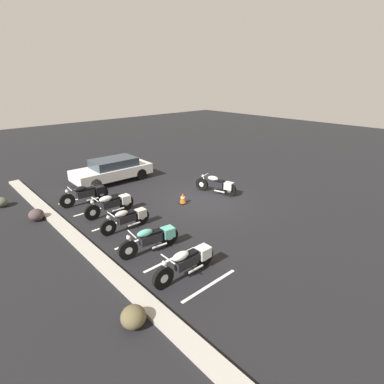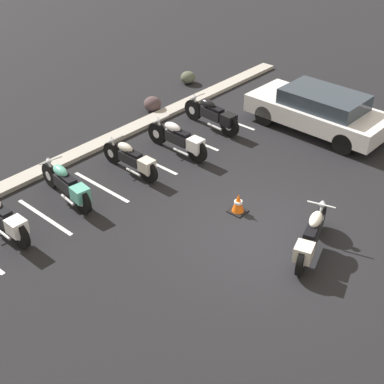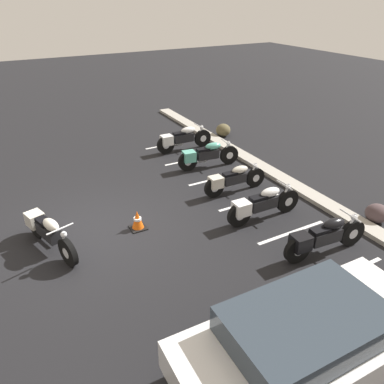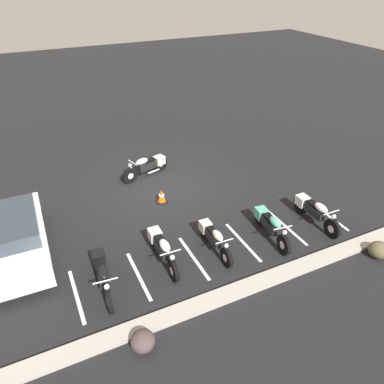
{
  "view_description": "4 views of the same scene",
  "coord_description": "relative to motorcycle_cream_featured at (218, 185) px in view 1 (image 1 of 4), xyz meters",
  "views": [
    {
      "loc": [
        -9.45,
        9.43,
        5.54
      ],
      "look_at": [
        -0.65,
        1.39,
        0.95
      ],
      "focal_mm": 28.0,
      "sensor_mm": 36.0,
      "label": 1
    },
    {
      "loc": [
        -8.23,
        -5.16,
        7.57
      ],
      "look_at": [
        -0.33,
        1.87,
        0.56
      ],
      "focal_mm": 50.0,
      "sensor_mm": 36.0,
      "label": 2
    },
    {
      "loc": [
        8.11,
        -1.62,
        5.36
      ],
      "look_at": [
        0.36,
        2.62,
        0.63
      ],
      "focal_mm": 35.0,
      "sensor_mm": 36.0,
      "label": 3
    },
    {
      "loc": [
        4.44,
        12.12,
        7.76
      ],
      "look_at": [
        -0.49,
        1.83,
        0.64
      ],
      "focal_mm": 35.0,
      "sensor_mm": 36.0,
      "label": 4
    }
  ],
  "objects": [
    {
      "name": "ground",
      "position": [
        -0.16,
        1.1,
        -0.47
      ],
      "size": [
        60.0,
        60.0,
        0.0
      ],
      "primitive_type": "plane",
      "color": "black"
    },
    {
      "name": "motorcycle_cream_featured",
      "position": [
        0.0,
        0.0,
        0.0
      ],
      "size": [
        2.17,
        0.92,
        0.88
      ],
      "rotation": [
        0.0,
        0.0,
        0.29
      ],
      "color": "black",
      "rests_on": "ground"
    },
    {
      "name": "parked_bike_0",
      "position": [
        -4.0,
        5.57,
        0.01
      ],
      "size": [
        0.63,
        2.26,
        0.89
      ],
      "rotation": [
        0.0,
        0.0,
        1.56
      ],
      "color": "black",
      "rests_on": "ground"
    },
    {
      "name": "parked_bike_1",
      "position": [
        -2.19,
        5.56,
        -0.0
      ],
      "size": [
        0.68,
        2.21,
        0.87
      ],
      "rotation": [
        0.0,
        0.0,
        1.45
      ],
      "color": "black",
      "rests_on": "ground"
    },
    {
      "name": "parked_bike_2",
      "position": [
        -0.24,
        5.33,
        -0.03
      ],
      "size": [
        0.59,
        2.09,
        0.82
      ],
      "rotation": [
        0.0,
        0.0,
        1.55
      ],
      "color": "black",
      "rests_on": "ground"
    },
    {
      "name": "parked_bike_3",
      "position": [
        1.39,
        5.12,
        0.0
      ],
      "size": [
        0.63,
        2.25,
        0.88
      ],
      "rotation": [
        0.0,
        0.0,
        1.55
      ],
      "color": "black",
      "rests_on": "ground"
    },
    {
      "name": "parked_bike_4",
      "position": [
        3.25,
        5.41,
        0.0
      ],
      "size": [
        0.63,
        2.26,
        0.89
      ],
      "rotation": [
        0.0,
        0.0,
        1.49
      ],
      "color": "black",
      "rests_on": "ground"
    },
    {
      "name": "car_white",
      "position": [
        5.31,
        2.95,
        0.21
      ],
      "size": [
        1.88,
        4.33,
        1.29
      ],
      "rotation": [
        0.0,
        0.0,
        1.55
      ],
      "color": "black",
      "rests_on": "ground"
    },
    {
      "name": "concrete_curb",
      "position": [
        -0.16,
        7.22,
        -0.41
      ],
      "size": [
        18.0,
        0.5,
        0.12
      ],
      "primitive_type": "cube",
      "color": "#A8A399",
      "rests_on": "ground"
    },
    {
      "name": "landscape_rock_0",
      "position": [
        2.93,
        7.75,
        -0.22
      ],
      "size": [
        0.77,
        0.78,
        0.49
      ],
      "primitive_type": "ellipsoid",
      "rotation": [
        0.0,
        0.0,
        2.74
      ],
      "color": "#49393B",
      "rests_on": "ground"
    },
    {
      "name": "landscape_rock_1",
      "position": [
        -4.61,
        7.83,
        -0.21
      ],
      "size": [
        0.87,
        0.87,
        0.52
      ],
      "primitive_type": "ellipsoid",
      "rotation": [
        0.0,
        0.0,
        0.91
      ],
      "color": "brown",
      "rests_on": "ground"
    },
    {
      "name": "landscape_rock_2",
      "position": [
        5.5,
        8.49,
        -0.25
      ],
      "size": [
        0.76,
        0.74,
        0.44
      ],
      "primitive_type": "ellipsoid",
      "rotation": [
        0.0,
        0.0,
        0.46
      ],
      "color": "#4D5442",
      "rests_on": "ground"
    },
    {
      "name": "traffic_cone",
      "position": [
        0.23,
        2.12,
        -0.23
      ],
      "size": [
        0.4,
        0.4,
        0.51
      ],
      "color": "black",
      "rests_on": "ground"
    },
    {
      "name": "stall_line_0",
      "position": [
        -4.79,
        5.45,
        -0.46
      ],
      "size": [
        0.1,
        2.1,
        0.0
      ],
      "primitive_type": "cube",
      "color": "white",
      "rests_on": "ground"
    },
    {
      "name": "stall_line_1",
      "position": [
        -3.03,
        5.45,
        -0.46
      ],
      "size": [
        0.1,
        2.1,
        0.0
      ],
      "primitive_type": "cube",
      "color": "white",
      "rests_on": "ground"
    },
    {
      "name": "stall_line_2",
      "position": [
        -1.26,
        5.45,
        -0.46
      ],
      "size": [
        0.1,
        2.1,
        0.0
      ],
      "primitive_type": "cube",
      "color": "white",
      "rests_on": "ground"
    },
    {
      "name": "stall_line_3",
      "position": [
        0.51,
        5.45,
        -0.46
      ],
      "size": [
        0.1,
        2.1,
        0.0
      ],
      "primitive_type": "cube",
      "color": "white",
      "rests_on": "ground"
    },
    {
      "name": "stall_line_4",
      "position": [
        2.27,
        5.45,
        -0.46
      ],
      "size": [
        0.1,
        2.1,
        0.0
      ],
      "primitive_type": "cube",
      "color": "white",
      "rests_on": "ground"
    },
    {
      "name": "stall_line_5",
      "position": [
        4.04,
        5.45,
        -0.46
      ],
      "size": [
        0.1,
        2.1,
        0.0
      ],
      "primitive_type": "cube",
      "color": "white",
      "rests_on": "ground"
    }
  ]
}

